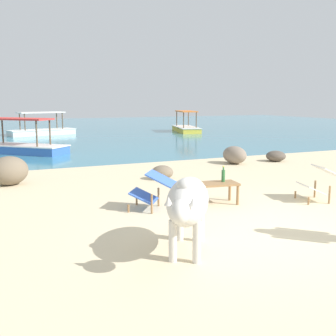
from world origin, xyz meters
The scene contains 14 objects.
sand_beach centered at (0.00, 0.00, 0.02)m, with size 18.00×14.00×0.04m, color beige.
water_surface centered at (0.00, 22.00, 0.00)m, with size 60.00×36.00×0.03m, color teal.
cow centered at (-1.70, -0.26, 0.69)m, with size 1.24×1.67×0.99m.
low_bench_table centered at (-0.08, 1.70, 0.38)m, with size 0.82×0.55×0.40m.
bottle centered at (0.07, 1.74, 0.56)m, with size 0.07×0.07×0.30m.
deck_chair_near centered at (-1.34, 1.81, 0.42)m, with size 0.93×0.88×0.68m.
deck_chair_far centered at (1.85, 1.11, 0.42)m, with size 0.87×0.71×0.68m.
shore_rock_large centered at (4.40, 5.58, 0.21)m, with size 0.62×0.56×0.34m, color brown.
shore_rock_medium centered at (-3.51, 5.12, 0.37)m, with size 0.86×0.74×0.66m, color #756651.
shore_rock_small centered at (2.94, 5.71, 0.31)m, with size 0.86×0.61×0.54m, color gray.
shore_rock_flat centered at (-0.06, 4.32, 0.21)m, with size 0.54×0.48×0.34m, color #756651.
boat_yellow centered at (7.45, 17.98, 0.29)m, with size 2.04×3.84×1.29m.
boat_blue centered at (-2.81, 11.28, 0.29)m, with size 3.45×3.38×1.29m.
boat_white centered at (-1.01, 19.22, 0.29)m, with size 3.85×2.06×1.29m.
Camera 1 is at (-3.96, -4.70, 1.95)m, focal length 43.69 mm.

